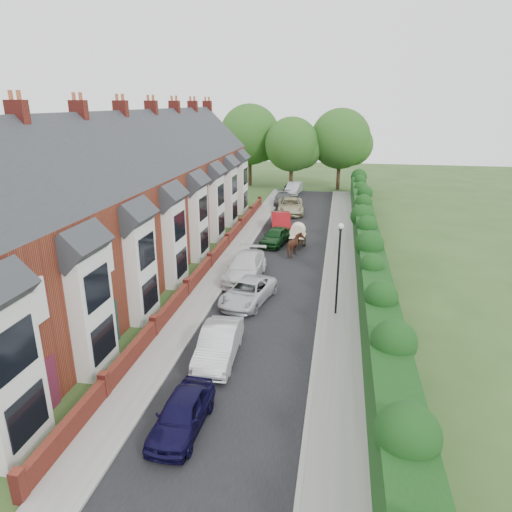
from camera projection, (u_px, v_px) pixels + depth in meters
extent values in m
plane|color=#2D4C1E|center=(261.00, 346.00, 21.66)|extent=(140.00, 140.00, 0.00)
cube|color=black|center=(281.00, 267.00, 31.99)|extent=(6.00, 58.00, 0.02)
cube|color=gray|center=(340.00, 270.00, 31.27)|extent=(2.20, 58.00, 0.12)
cube|color=gray|center=(228.00, 263.00, 32.63)|extent=(1.70, 58.00, 0.12)
cube|color=#9C9C97|center=(325.00, 269.00, 31.45)|extent=(0.18, 58.00, 0.13)
cube|color=#9C9C97|center=(238.00, 264.00, 32.49)|extent=(0.18, 58.00, 0.13)
cube|color=black|center=(368.00, 255.00, 30.58)|extent=(1.50, 58.00, 2.50)
cube|color=brown|center=(131.00, 219.00, 31.81)|extent=(8.00, 40.00, 6.50)
cube|color=#292C31|center=(126.00, 172.00, 30.77)|extent=(8.00, 40.20, 8.00)
cube|color=white|center=(11.00, 382.00, 14.42)|extent=(0.70, 2.40, 5.20)
cube|color=black|center=(28.00, 415.00, 14.74)|extent=(0.06, 1.80, 1.60)
cube|color=black|center=(15.00, 350.00, 13.97)|extent=(0.06, 1.80, 1.60)
cube|color=#3F2D2D|center=(50.00, 385.00, 16.93)|extent=(0.08, 0.90, 2.10)
cube|color=white|center=(34.00, 304.00, 15.75)|extent=(0.12, 1.20, 1.60)
cube|color=white|center=(93.00, 314.00, 19.08)|extent=(0.70, 2.40, 5.20)
cube|color=black|center=(104.00, 340.00, 19.40)|extent=(0.06, 1.80, 1.60)
cube|color=black|center=(98.00, 288.00, 18.63)|extent=(0.06, 1.80, 1.60)
cube|color=#292C31|center=(81.00, 245.00, 18.14)|extent=(1.70, 2.60, 1.70)
cube|color=#3F2D2D|center=(113.00, 324.00, 21.58)|extent=(0.08, 0.90, 2.10)
cube|color=white|center=(105.00, 257.00, 20.41)|extent=(0.12, 1.20, 1.60)
cube|color=white|center=(142.00, 272.00, 23.73)|extent=(0.70, 2.40, 5.20)
cube|color=black|center=(150.00, 294.00, 24.05)|extent=(0.06, 1.80, 1.60)
cube|color=black|center=(147.00, 251.00, 23.28)|extent=(0.06, 1.80, 1.60)
cube|color=#292C31|center=(134.00, 216.00, 22.79)|extent=(1.70, 2.60, 1.70)
cube|color=#3F2D2D|center=(154.00, 284.00, 26.24)|extent=(0.08, 0.90, 2.10)
cube|color=white|center=(149.00, 228.00, 25.07)|extent=(0.12, 1.20, 1.60)
cube|color=white|center=(175.00, 244.00, 28.39)|extent=(0.70, 2.40, 5.20)
cube|color=black|center=(182.00, 263.00, 28.71)|extent=(0.06, 1.80, 1.60)
cube|color=black|center=(180.00, 226.00, 27.94)|extent=(0.06, 1.80, 1.60)
cube|color=#292C31|center=(170.00, 196.00, 27.45)|extent=(1.70, 2.60, 1.70)
cube|color=#3F2D2D|center=(183.00, 257.00, 30.90)|extent=(0.08, 0.90, 2.10)
cube|color=white|center=(180.00, 209.00, 29.72)|extent=(0.12, 1.20, 1.60)
cube|color=white|center=(199.00, 224.00, 33.05)|extent=(0.70, 2.40, 5.20)
cube|color=black|center=(205.00, 240.00, 33.37)|extent=(0.06, 1.80, 1.60)
cube|color=black|center=(203.00, 208.00, 32.60)|extent=(0.06, 1.80, 1.60)
cube|color=#292C31|center=(195.00, 183.00, 32.11)|extent=(1.70, 2.60, 1.70)
cube|color=#3F2D2D|center=(204.00, 236.00, 35.55)|extent=(0.08, 0.90, 2.10)
cube|color=white|center=(202.00, 194.00, 34.38)|extent=(0.12, 1.20, 1.60)
cube|color=white|center=(217.00, 209.00, 37.70)|extent=(0.70, 2.40, 5.20)
cube|color=black|center=(222.00, 223.00, 38.02)|extent=(0.06, 1.80, 1.60)
cube|color=black|center=(221.00, 195.00, 37.25)|extent=(0.06, 1.80, 1.60)
cube|color=#292C31|center=(214.00, 172.00, 36.76)|extent=(1.70, 2.60, 1.70)
cube|color=#3F2D2D|center=(220.00, 221.00, 40.21)|extent=(0.08, 0.90, 2.10)
cube|color=white|center=(219.00, 183.00, 39.04)|extent=(0.12, 1.20, 1.60)
cube|color=white|center=(231.00, 197.00, 42.36)|extent=(0.70, 2.40, 5.20)
cube|color=black|center=(235.00, 210.00, 42.68)|extent=(0.06, 1.80, 1.60)
cube|color=black|center=(235.00, 184.00, 41.91)|extent=(0.06, 1.80, 1.60)
cube|color=#292C31|center=(229.00, 164.00, 41.42)|extent=(1.70, 2.60, 1.70)
cube|color=#3F2D2D|center=(233.00, 208.00, 44.87)|extent=(0.08, 0.90, 2.10)
cube|color=white|center=(232.00, 174.00, 43.69)|extent=(0.12, 1.20, 1.60)
cube|color=white|center=(242.00, 188.00, 47.02)|extent=(0.70, 2.40, 5.20)
cube|color=black|center=(246.00, 199.00, 47.34)|extent=(0.06, 1.80, 1.60)
cube|color=black|center=(246.00, 176.00, 46.57)|extent=(0.06, 1.80, 1.60)
cube|color=#292C31|center=(240.00, 158.00, 46.08)|extent=(1.70, 2.60, 1.70)
cube|color=#3F2D2D|center=(244.00, 198.00, 49.52)|extent=(0.08, 0.90, 2.10)
cube|color=white|center=(243.00, 167.00, 48.35)|extent=(0.12, 1.20, 1.60)
cube|color=maroon|center=(18.00, 119.00, 20.23)|extent=(0.90, 0.50, 1.60)
cylinder|color=#A75232|center=(11.00, 96.00, 19.96)|extent=(0.20, 0.20, 0.50)
cylinder|color=#A75232|center=(19.00, 96.00, 19.89)|extent=(0.20, 0.20, 0.50)
cube|color=maroon|center=(79.00, 115.00, 24.89)|extent=(0.90, 0.50, 1.60)
cylinder|color=#A75232|center=(74.00, 97.00, 24.62)|extent=(0.20, 0.20, 0.50)
cylinder|color=#A75232|center=(81.00, 97.00, 24.55)|extent=(0.20, 0.20, 0.50)
cube|color=maroon|center=(121.00, 113.00, 29.55)|extent=(0.90, 0.50, 1.60)
cylinder|color=#A75232|center=(117.00, 98.00, 29.27)|extent=(0.20, 0.20, 0.50)
cylinder|color=#A75232|center=(123.00, 98.00, 29.21)|extent=(0.20, 0.20, 0.50)
cube|color=maroon|center=(151.00, 112.00, 34.20)|extent=(0.90, 0.50, 1.60)
cylinder|color=#A75232|center=(148.00, 98.00, 33.93)|extent=(0.20, 0.20, 0.50)
cylinder|color=#A75232|center=(153.00, 98.00, 33.86)|extent=(0.20, 0.20, 0.50)
cube|color=maroon|center=(175.00, 110.00, 38.86)|extent=(0.90, 0.50, 1.60)
cylinder|color=#A75232|center=(172.00, 99.00, 38.59)|extent=(0.20, 0.20, 0.50)
cylinder|color=#A75232|center=(176.00, 99.00, 38.52)|extent=(0.20, 0.20, 0.50)
cube|color=maroon|center=(193.00, 109.00, 43.52)|extent=(0.90, 0.50, 1.60)
cylinder|color=#A75232|center=(190.00, 99.00, 43.24)|extent=(0.20, 0.20, 0.50)
cylinder|color=#A75232|center=(194.00, 99.00, 43.18)|extent=(0.20, 0.20, 0.50)
cube|color=maroon|center=(207.00, 109.00, 48.17)|extent=(0.90, 0.50, 1.60)
cylinder|color=#A75232|center=(205.00, 99.00, 47.90)|extent=(0.20, 0.20, 0.50)
cylinder|color=#A75232|center=(209.00, 99.00, 47.83)|extent=(0.20, 0.20, 0.50)
cube|color=maroon|center=(69.00, 430.00, 15.45)|extent=(0.30, 4.70, 0.90)
cube|color=maroon|center=(132.00, 354.00, 20.10)|extent=(0.30, 4.70, 0.90)
cube|color=maroon|center=(172.00, 307.00, 24.76)|extent=(0.30, 4.70, 0.90)
cube|color=maroon|center=(199.00, 274.00, 29.42)|extent=(0.30, 4.70, 0.90)
cube|color=maroon|center=(219.00, 251.00, 34.07)|extent=(0.30, 4.70, 0.90)
cube|color=maroon|center=(234.00, 233.00, 38.73)|extent=(0.30, 4.70, 0.90)
cube|color=maroon|center=(246.00, 219.00, 43.39)|extent=(0.30, 4.70, 0.90)
cube|color=maroon|center=(256.00, 207.00, 48.04)|extent=(0.30, 4.70, 0.90)
cube|color=maroon|center=(19.00, 486.00, 13.09)|extent=(0.35, 0.35, 1.10)
cube|color=maroon|center=(104.00, 385.00, 17.74)|extent=(0.35, 0.35, 1.10)
cube|color=maroon|center=(154.00, 326.00, 22.40)|extent=(0.35, 0.35, 1.10)
cube|color=maroon|center=(187.00, 288.00, 27.06)|extent=(0.35, 0.35, 1.10)
cube|color=maroon|center=(210.00, 260.00, 31.71)|extent=(0.35, 0.35, 1.10)
cube|color=maroon|center=(227.00, 240.00, 36.37)|extent=(0.35, 0.35, 1.10)
cube|color=maroon|center=(241.00, 224.00, 41.03)|extent=(0.35, 0.35, 1.10)
cube|color=maroon|center=(251.00, 212.00, 45.68)|extent=(0.35, 0.35, 1.10)
cube|color=maroon|center=(260.00, 201.00, 50.34)|extent=(0.35, 0.35, 1.10)
cylinder|color=black|center=(338.00, 274.00, 24.03)|extent=(0.12, 0.12, 4.80)
cylinder|color=black|center=(341.00, 229.00, 23.25)|extent=(0.20, 0.20, 0.10)
sphere|color=silver|center=(341.00, 226.00, 23.20)|extent=(0.32, 0.32, 0.32)
cylinder|color=#332316|center=(291.00, 172.00, 58.66)|extent=(0.50, 0.50, 4.75)
sphere|color=#22541C|center=(292.00, 144.00, 57.54)|extent=(6.80, 6.80, 6.80)
sphere|color=#22541C|center=(303.00, 150.00, 57.80)|extent=(4.76, 4.76, 4.76)
cylinder|color=#332316|center=(339.00, 169.00, 59.42)|extent=(0.50, 0.50, 5.25)
sphere|color=#22541C|center=(340.00, 139.00, 58.17)|extent=(7.60, 7.60, 7.60)
sphere|color=#22541C|center=(352.00, 145.00, 58.43)|extent=(5.32, 5.32, 5.32)
cylinder|color=#332316|center=(250.00, 165.00, 62.36)|extent=(0.50, 0.50, 5.50)
sphere|color=#22541C|center=(250.00, 135.00, 61.06)|extent=(8.00, 8.00, 8.00)
sphere|color=#22541C|center=(262.00, 140.00, 61.31)|extent=(5.60, 5.60, 5.60)
imported|color=black|center=(182.00, 413.00, 15.98)|extent=(1.66, 3.89, 1.31)
imported|color=silver|center=(219.00, 344.00, 20.38)|extent=(1.76, 4.54, 1.47)
imported|color=silver|center=(248.00, 292.00, 26.18)|extent=(3.08, 5.02, 1.30)
imported|color=silver|center=(245.00, 267.00, 29.67)|extent=(2.29, 5.48, 1.58)
imported|color=#103614|center=(276.00, 236.00, 36.80)|extent=(2.50, 4.35, 1.39)
imported|color=maroon|center=(281.00, 222.00, 40.89)|extent=(2.47, 5.00, 1.57)
imported|color=#BBB087|center=(290.00, 206.00, 47.21)|extent=(3.24, 5.88, 1.56)
imported|color=#4E4F54|center=(283.00, 199.00, 51.36)|extent=(2.12, 4.60, 1.30)
imported|color=black|center=(290.00, 188.00, 57.87)|extent=(1.52, 3.77, 1.28)
imported|color=#572F20|center=(295.00, 245.00, 34.01)|extent=(1.35, 2.14, 1.67)
cube|color=black|center=(297.00, 238.00, 36.01)|extent=(1.08, 1.80, 0.45)
cylinder|color=beige|center=(298.00, 231.00, 35.81)|extent=(1.17, 1.12, 1.17)
cube|color=beige|center=(298.00, 236.00, 35.94)|extent=(1.18, 1.84, 0.04)
cylinder|color=black|center=(291.00, 240.00, 36.73)|extent=(0.07, 0.81, 0.81)
cylinder|color=black|center=(305.00, 241.00, 36.53)|extent=(0.07, 0.81, 0.81)
cylinder|color=black|center=(292.00, 241.00, 35.13)|extent=(0.06, 1.62, 0.06)
cylinder|color=black|center=(300.00, 242.00, 35.02)|extent=(0.06, 1.62, 0.06)
imported|color=#A3A5AB|center=(294.00, 188.00, 56.93)|extent=(1.93, 4.63, 1.49)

